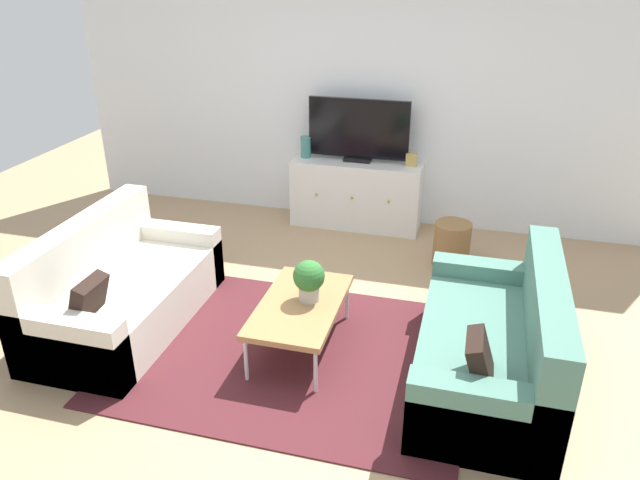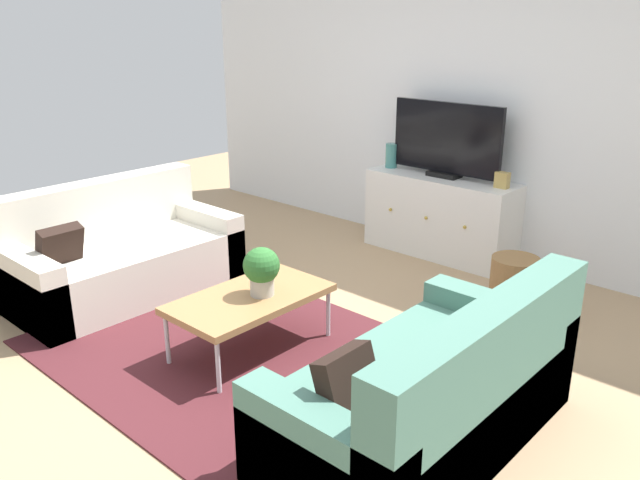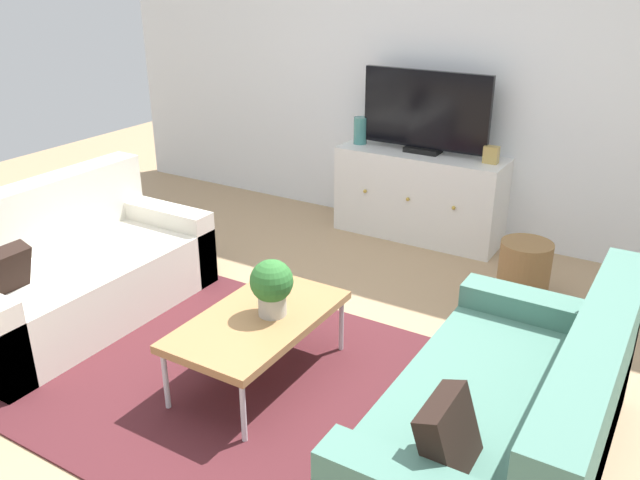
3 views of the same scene
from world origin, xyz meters
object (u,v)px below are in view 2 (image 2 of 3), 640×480
couch_right_side (436,398)px  coffee_table (250,300)px  potted_plant (261,269)px  tv_console (440,216)px  couch_left_side (118,257)px  wicker_basket (513,285)px  flat_screen_tv (446,140)px  glass_vase (391,156)px  mantel_clock (502,180)px

couch_right_side → coffee_table: couch_right_side is taller
potted_plant → tv_console: size_ratio=0.23×
couch_right_side → tv_console: 2.80m
couch_left_side → wicker_basket: size_ratio=4.01×
couch_left_side → flat_screen_tv: 2.88m
couch_right_side → wicker_basket: 1.75m
couch_right_side → glass_vase: (-2.04, 2.37, 0.55)m
couch_right_side → potted_plant: size_ratio=5.40×
coffee_table → flat_screen_tv: flat_screen_tv is taller
coffee_table → flat_screen_tv: (-0.08, 2.35, 0.68)m
couch_left_side → flat_screen_tv: size_ratio=1.62×
potted_plant → flat_screen_tv: 2.35m
couch_right_side → coffee_table: bearing=178.2°
potted_plant → tv_console: 2.29m
couch_right_side → flat_screen_tv: 2.92m
couch_right_side → mantel_clock: (-0.92, 2.37, 0.50)m
coffee_table → couch_left_side: bearing=-178.3°
mantel_clock → wicker_basket: mantel_clock is taller
flat_screen_tv → mantel_clock: bearing=-2.1°
couch_right_side → wicker_basket: couch_right_side is taller
coffee_table → wicker_basket: wicker_basket is taller
flat_screen_tv → mantel_clock: 0.61m
coffee_table → tv_console: 2.33m
mantel_clock → couch_right_side: bearing=-68.7°
couch_left_side → glass_vase: size_ratio=7.58×
mantel_clock → couch_left_side: bearing=-129.5°
couch_left_side → couch_right_side: 2.88m
couch_left_side → flat_screen_tv: bearing=59.7°
couch_left_side → mantel_clock: 3.12m
couch_left_side → coffee_table: (1.48, 0.04, 0.08)m
wicker_basket → couch_right_side: bearing=-75.9°
couch_right_side → tv_console: couch_right_side is taller
couch_right_side → mantel_clock: 2.60m
tv_console → couch_left_side: bearing=-120.5°
mantel_clock → tv_console: bearing=-180.0°
coffee_table → potted_plant: size_ratio=3.25×
glass_vase → mantel_clock: bearing=0.0°
couch_left_side → tv_console: couch_left_side is taller
couch_right_side → glass_vase: 3.18m
coffee_table → wicker_basket: (0.97, 1.65, -0.15)m
glass_vase → mantel_clock: (1.11, 0.00, -0.05)m
mantel_clock → potted_plant: bearing=-100.6°
flat_screen_tv → wicker_basket: bearing=-33.6°
couch_left_side → glass_vase: 2.58m
couch_left_side → wicker_basket: (2.45, 1.69, -0.06)m
couch_right_side → potted_plant: 1.38m
couch_left_side → potted_plant: couch_left_side is taller
potted_plant → mantel_clock: 2.32m
flat_screen_tv → potted_plant: bearing=-86.7°
flat_screen_tv → couch_left_side: bearing=-120.3°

